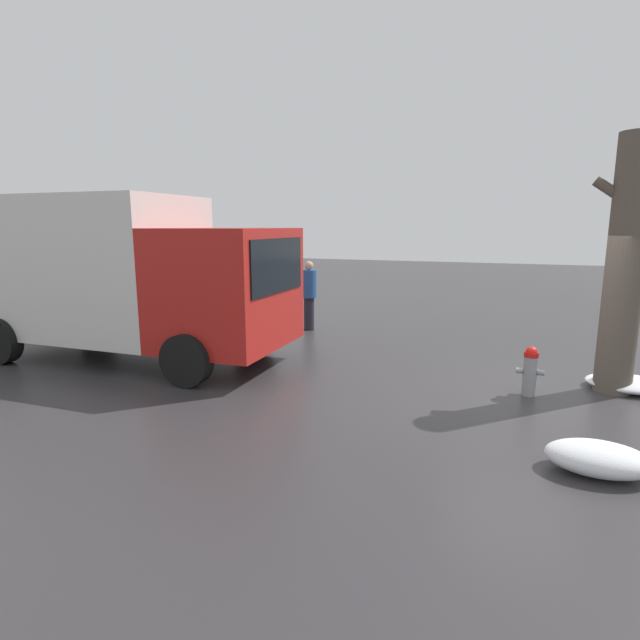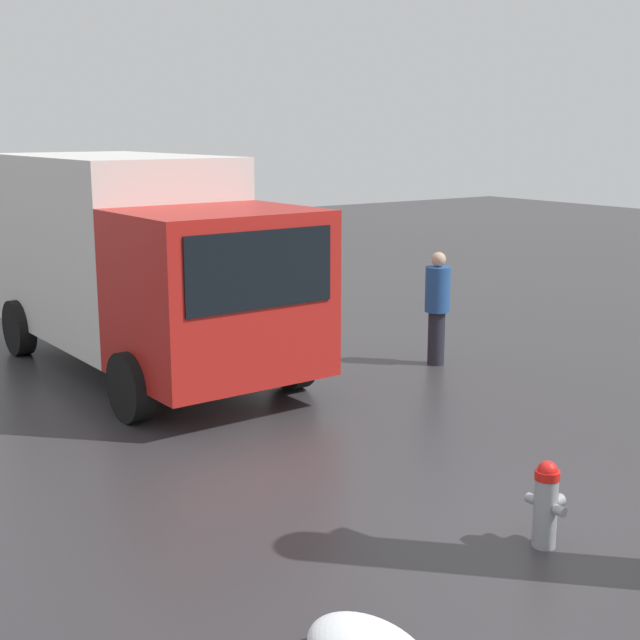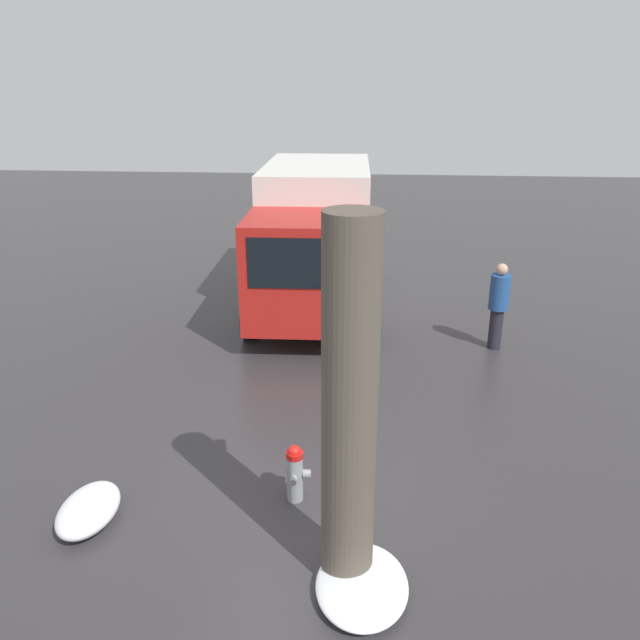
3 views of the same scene
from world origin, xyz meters
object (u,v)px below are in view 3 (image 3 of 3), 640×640
(fire_hydrant, at_px, (295,472))
(delivery_truck, at_px, (315,233))
(pedestrian, at_px, (498,303))
(tree_trunk, at_px, (349,412))

(fire_hydrant, relative_size, delivery_truck, 0.12)
(delivery_truck, xyz_separation_m, pedestrian, (-2.43, -3.86, -0.76))
(tree_trunk, relative_size, delivery_truck, 0.61)
(tree_trunk, height_order, delivery_truck, tree_trunk)
(delivery_truck, height_order, pedestrian, delivery_truck)
(tree_trunk, height_order, pedestrian, tree_trunk)
(delivery_truck, bearing_deg, fire_hydrant, 91.63)
(tree_trunk, distance_m, delivery_truck, 8.97)
(fire_hydrant, bearing_deg, tree_trunk, -60.31)
(delivery_truck, bearing_deg, pedestrian, 146.26)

